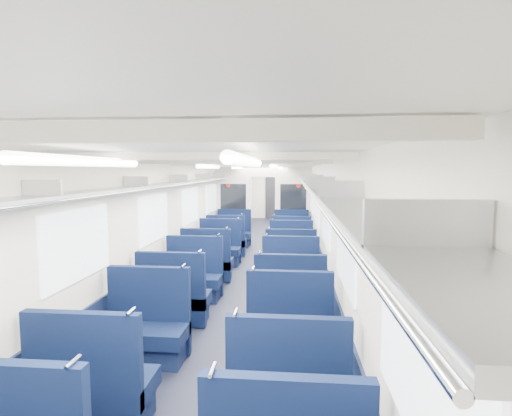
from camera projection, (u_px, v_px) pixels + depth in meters
name	position (u px, v px, depth m)	size (l,w,h in m)	color
floor	(255.00, 264.00, 9.34)	(2.80, 18.00, 0.01)	black
ceiling	(255.00, 164.00, 9.12)	(2.80, 18.00, 0.01)	white
wall_left	(196.00, 214.00, 9.36)	(0.02, 18.00, 2.35)	silver
dado_left	(197.00, 248.00, 9.43)	(0.03, 17.90, 0.70)	#0F1732
wall_right	(316.00, 215.00, 9.10)	(0.02, 18.00, 2.35)	silver
dado_right	(315.00, 251.00, 9.18)	(0.03, 17.90, 0.70)	#0F1732
wall_far	(274.00, 193.00, 18.15)	(2.80, 0.02, 2.35)	silver
luggage_rack_left	(203.00, 180.00, 9.26)	(0.36, 17.40, 0.18)	#B2B5BA
luggage_rack_right	(309.00, 180.00, 9.04)	(0.36, 17.40, 0.18)	#B2B5BA
windows	(253.00, 206.00, 8.75)	(2.78, 15.60, 0.75)	white
ceiling_fittings	(254.00, 166.00, 8.86)	(2.70, 16.06, 0.11)	silver
end_door	(274.00, 197.00, 18.11)	(0.75, 0.06, 2.00)	black
bulkhead	(263.00, 203.00, 11.65)	(2.80, 0.10, 2.35)	silver
seat_4	(93.00, 390.00, 3.39)	(0.98, 0.54, 1.10)	#0C193C
seat_5	(288.00, 396.00, 3.29)	(0.98, 0.54, 1.10)	#0C193C
seat_6	(146.00, 331.00, 4.62)	(0.98, 0.54, 1.10)	#0C193C
seat_7	(289.00, 338.00, 4.42)	(0.98, 0.54, 1.10)	#0C193C
seat_8	(174.00, 300.00, 5.72)	(0.98, 0.54, 1.10)	#0C193C
seat_9	(290.00, 304.00, 5.57)	(0.98, 0.54, 1.10)	#0C193C
seat_10	(193.00, 279.00, 6.82)	(0.98, 0.54, 1.10)	#0C193C
seat_11	(290.00, 280.00, 6.79)	(0.98, 0.54, 1.10)	#0C193C
seat_12	(207.00, 264.00, 7.93)	(0.98, 0.54, 1.10)	#0C193C
seat_13	(291.00, 265.00, 7.86)	(0.98, 0.54, 1.10)	#0C193C
seat_14	(220.00, 250.00, 9.28)	(0.98, 0.54, 1.10)	#0C193C
seat_15	(291.00, 253.00, 8.97)	(0.98, 0.54, 1.10)	#0C193C
seat_16	(226.00, 243.00, 10.25)	(0.98, 0.54, 1.10)	#0C193C
seat_17	(291.00, 244.00, 10.03)	(0.98, 0.54, 1.10)	#0C193C
seat_18	(234.00, 235.00, 11.52)	(0.98, 0.54, 1.10)	#0C193C
seat_19	(291.00, 236.00, 11.37)	(0.98, 0.54, 1.10)	#0C193C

